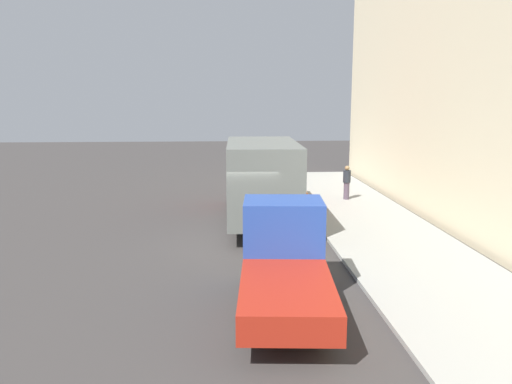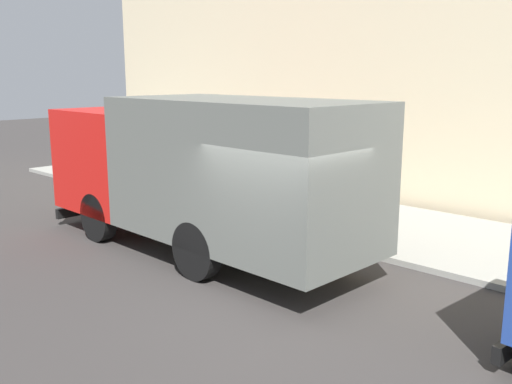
{
  "view_description": "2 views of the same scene",
  "coord_description": "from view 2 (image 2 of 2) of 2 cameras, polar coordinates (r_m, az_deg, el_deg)",
  "views": [
    {
      "loc": [
        -0.42,
        -16.37,
        4.72
      ],
      "look_at": [
        0.69,
        1.09,
        1.47
      ],
      "focal_mm": 35.55,
      "sensor_mm": 36.0,
      "label": 1
    },
    {
      "loc": [
        -6.46,
        -5.84,
        3.64
      ],
      "look_at": [
        1.28,
        1.5,
        1.41
      ],
      "focal_mm": 39.8,
      "sensor_mm": 36.0,
      "label": 2
    }
  ],
  "objects": [
    {
      "name": "ground",
      "position": [
        9.43,
        1.28,
        -10.87
      ],
      "size": [
        80.0,
        80.0,
        0.0
      ],
      "primitive_type": "plane",
      "color": "#383432"
    },
    {
      "name": "sidewalk",
      "position": [
        13.45,
        16.15,
        -4.09
      ],
      "size": [
        4.24,
        30.0,
        0.12
      ],
      "primitive_type": "cube",
      "color": "#999890",
      "rests_on": "ground"
    },
    {
      "name": "large_utility_truck",
      "position": [
        11.52,
        -5.59,
        2.44
      ],
      "size": [
        2.67,
        8.02,
        3.18
      ],
      "rotation": [
        0.0,
        0.0,
        -0.02
      ],
      "color": "red",
      "rests_on": "ground"
    },
    {
      "name": "pedestrian_walking",
      "position": [
        17.01,
        -2.54,
        2.68
      ],
      "size": [
        0.49,
        0.49,
        1.56
      ],
      "rotation": [
        0.0,
        0.0,
        5.5
      ],
      "color": "#4D404E",
      "rests_on": "sidewalk"
    },
    {
      "name": "traffic_cone_orange",
      "position": [
        17.02,
        -10.3,
        0.94
      ],
      "size": [
        0.51,
        0.51,
        0.72
      ],
      "primitive_type": "cone",
      "color": "orange",
      "rests_on": "sidewalk"
    }
  ]
}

